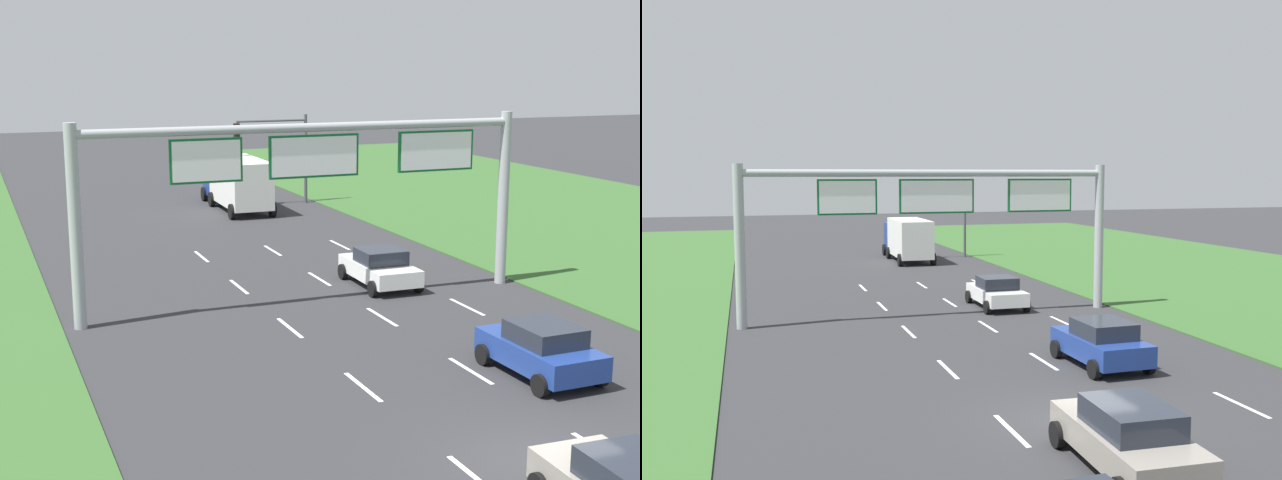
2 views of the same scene
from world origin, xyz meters
The scene contains 10 objects.
ground_plane centered at (0.00, 0.00, 0.00)m, with size 200.00×200.00×0.00m, color #2D2D30.
lane_dashes_inner_left centered at (-1.75, 3.00, 0.00)m, with size 0.14×44.40×0.01m.
lane_dashes_inner_right centered at (1.75, 3.00, 0.00)m, with size 0.14×44.40×0.01m.
lane_dashes_slip centered at (5.25, 3.00, 0.00)m, with size 0.14×44.40×0.01m.
car_near_red centered at (-0.20, -3.10, 0.80)m, with size 2.30×4.44×1.57m.
car_mid_lane centered at (3.62, 16.07, 0.77)m, with size 2.24×4.17×1.53m.
car_far_ahead centered at (3.41, 4.90, 0.81)m, with size 2.27×3.94×1.60m.
box_truck centered at (3.61, 36.08, 1.72)m, with size 2.84×8.35×3.17m.
sign_gantry centered at (0.24, 14.64, 4.96)m, with size 17.24×0.44×7.00m.
traffic_light_mast centered at (6.46, 36.85, 3.87)m, with size 4.76×0.49×5.60m.
Camera 2 is at (-8.14, -16.60, 6.57)m, focal length 40.00 mm.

